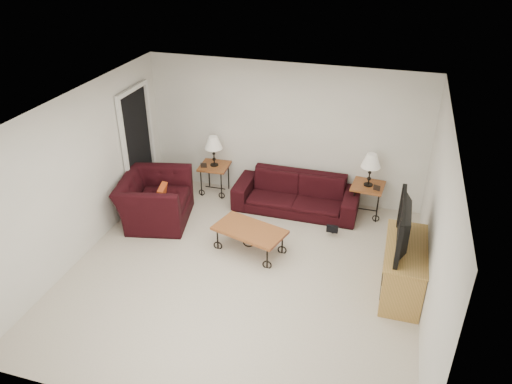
% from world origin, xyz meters
% --- Properties ---
extents(ground, '(5.00, 5.00, 0.00)m').
position_xyz_m(ground, '(0.00, 0.00, 0.00)').
color(ground, beige).
rests_on(ground, ground).
extents(wall_back, '(5.00, 0.02, 2.50)m').
position_xyz_m(wall_back, '(0.00, 2.50, 1.25)').
color(wall_back, white).
rests_on(wall_back, ground).
extents(wall_front, '(5.00, 0.02, 2.50)m').
position_xyz_m(wall_front, '(0.00, -2.50, 1.25)').
color(wall_front, white).
rests_on(wall_front, ground).
extents(wall_left, '(0.02, 5.00, 2.50)m').
position_xyz_m(wall_left, '(-2.50, 0.00, 1.25)').
color(wall_left, white).
rests_on(wall_left, ground).
extents(wall_right, '(0.02, 5.00, 2.50)m').
position_xyz_m(wall_right, '(2.50, 0.00, 1.25)').
color(wall_right, white).
rests_on(wall_right, ground).
extents(ceiling, '(5.00, 5.00, 0.00)m').
position_xyz_m(ceiling, '(0.00, 0.00, 2.50)').
color(ceiling, white).
rests_on(ceiling, wall_back).
extents(doorway, '(0.08, 0.94, 2.04)m').
position_xyz_m(doorway, '(-2.47, 1.65, 1.02)').
color(doorway, black).
rests_on(doorway, ground).
extents(sofa, '(2.18, 0.85, 0.64)m').
position_xyz_m(sofa, '(0.35, 2.02, 0.32)').
color(sofa, black).
rests_on(sofa, ground).
extents(side_table_left, '(0.55, 0.55, 0.57)m').
position_xyz_m(side_table_left, '(-1.25, 2.20, 0.29)').
color(side_table_left, '#975C26').
rests_on(side_table_left, ground).
extents(side_table_right, '(0.58, 0.58, 0.58)m').
position_xyz_m(side_table_right, '(1.56, 2.20, 0.29)').
color(side_table_right, '#975C26').
rests_on(side_table_right, ground).
extents(lamp_left, '(0.34, 0.34, 0.57)m').
position_xyz_m(lamp_left, '(-1.25, 2.20, 0.86)').
color(lamp_left, black).
rests_on(lamp_left, side_table_left).
extents(lamp_right, '(0.36, 0.36, 0.58)m').
position_xyz_m(lamp_right, '(1.56, 2.20, 0.87)').
color(lamp_right, black).
rests_on(lamp_right, side_table_right).
extents(photo_frame_left, '(0.11, 0.04, 0.10)m').
position_xyz_m(photo_frame_left, '(-1.40, 2.05, 0.62)').
color(photo_frame_left, black).
rests_on(photo_frame_left, side_table_left).
extents(photo_frame_right, '(0.12, 0.05, 0.10)m').
position_xyz_m(photo_frame_right, '(1.71, 2.05, 0.63)').
color(photo_frame_right, black).
rests_on(photo_frame_right, side_table_right).
extents(coffee_table, '(1.21, 0.87, 0.41)m').
position_xyz_m(coffee_table, '(-0.07, 0.58, 0.20)').
color(coffee_table, '#975C26').
rests_on(coffee_table, ground).
extents(armchair, '(1.32, 1.44, 0.81)m').
position_xyz_m(armchair, '(-1.88, 1.00, 0.40)').
color(armchair, black).
rests_on(armchair, ground).
extents(throw_pillow, '(0.17, 0.38, 0.36)m').
position_xyz_m(throw_pillow, '(-1.72, 0.95, 0.52)').
color(throw_pillow, '#C04918').
rests_on(throw_pillow, armchair).
extents(tv_stand, '(0.52, 1.25, 0.75)m').
position_xyz_m(tv_stand, '(2.23, 0.27, 0.37)').
color(tv_stand, tan).
rests_on(tv_stand, ground).
extents(television, '(0.15, 1.12, 0.64)m').
position_xyz_m(television, '(2.21, 0.27, 1.07)').
color(television, black).
rests_on(television, tv_stand).
extents(backpack, '(0.33, 0.27, 0.38)m').
position_xyz_m(backpack, '(1.11, 1.43, 0.19)').
color(backpack, black).
rests_on(backpack, ground).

